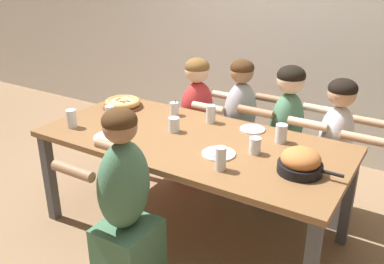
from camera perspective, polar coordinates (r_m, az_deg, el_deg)
name	(u,v)px	position (r m, az deg, el deg)	size (l,w,h in m)	color
ground_plane	(192,229)	(3.32, 0.00, -12.79)	(18.00, 18.00, 0.00)	#896B4C
dining_table	(192,148)	(2.97, 0.00, -2.19)	(2.12, 0.98, 0.75)	brown
pizza_board_main	(123,103)	(3.56, -9.21, 3.80)	(0.32, 0.32, 0.07)	brown
skillet_bowl	(301,162)	(2.56, 14.27, -3.93)	(0.38, 0.26, 0.15)	black
empty_plate_a	(219,154)	(2.72, 3.57, -2.91)	(0.21, 0.21, 0.02)	white
empty_plate_b	(110,137)	(3.00, -10.84, -0.67)	(0.23, 0.23, 0.02)	white
empty_plate_c	(252,129)	(3.11, 8.05, 0.37)	(0.18, 0.18, 0.02)	white
cocktail_glass_blue	(174,109)	(3.35, -2.38, 3.02)	(0.07, 0.07, 0.13)	silver
drinking_glass_a	(72,120)	(3.23, -15.74, 1.57)	(0.07, 0.07, 0.13)	silver
drinking_glass_b	(211,115)	(3.20, 2.52, 2.28)	(0.07, 0.07, 0.14)	silver
drinking_glass_c	(174,125)	(3.04, -2.42, 0.92)	(0.08, 0.08, 0.10)	silver
drinking_glass_d	(221,160)	(2.51, 3.84, -3.76)	(0.07, 0.07, 0.15)	silver
drinking_glass_e	(281,134)	(2.93, 11.80, -0.33)	(0.08, 0.08, 0.13)	silver
drinking_glass_f	(255,147)	(2.74, 8.39, -1.95)	(0.08, 0.08, 0.11)	silver
drinking_glass_g	(110,116)	(3.22, -10.83, 2.09)	(0.07, 0.07, 0.14)	silver
diner_near_center	(126,213)	(2.54, -8.85, -10.67)	(0.51, 0.40, 1.19)	#477556
diner_far_center	(240,134)	(3.59, 6.36, -0.25)	(0.51, 0.40, 1.16)	#99999E
diner_far_midright	(285,142)	(3.45, 12.36, -1.37)	(0.51, 0.40, 1.17)	#477556
diner_far_midleft	(197,125)	(3.77, 0.70, 0.96)	(0.51, 0.40, 1.12)	#B22D2D
diner_far_right	(334,157)	(3.38, 18.36, -3.12)	(0.51, 0.40, 1.12)	silver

